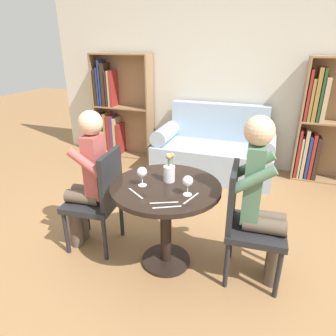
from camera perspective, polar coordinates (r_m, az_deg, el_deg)
ground_plane at (r=2.64m, az=-0.38°, el=-17.30°), size 16.00×16.00×0.00m
back_wall at (r=4.35m, az=10.74°, el=17.92°), size 5.20×0.05×2.70m
round_table at (r=2.32m, az=-0.41°, el=-6.92°), size 0.84×0.84×0.71m
couch at (r=4.16m, az=8.75°, el=3.13°), size 1.57×0.80×0.92m
bookshelf_left at (r=4.83m, az=-9.79°, el=10.63°), size 0.92×0.28×1.55m
bookshelf_right at (r=4.30m, az=27.85°, el=7.16°), size 0.92×0.28×1.55m
chair_left at (r=2.61m, az=-12.88°, el=-5.28°), size 0.46×0.46×0.90m
chair_right at (r=2.31m, az=14.74°, el=-9.52°), size 0.44×0.44×0.90m
person_left at (r=2.58m, az=-15.04°, el=-2.11°), size 0.44×0.36×1.23m
person_right at (r=2.23m, az=17.47°, el=-5.78°), size 0.43×0.35×1.27m
wine_glass_left at (r=2.21m, az=-4.98°, el=-0.90°), size 0.08×0.08×0.15m
wine_glass_right at (r=2.07m, az=3.78°, el=-2.61°), size 0.08×0.08×0.15m
flower_vase at (r=2.28m, az=0.26°, el=-0.45°), size 0.09×0.09×0.22m
knife_left_setting at (r=1.96m, az=-0.20°, el=-7.45°), size 0.17×0.10×0.00m
fork_left_setting at (r=2.07m, az=4.44°, el=-5.77°), size 0.07×0.19×0.00m
knife_right_setting at (r=2.14m, az=-6.19°, el=-4.80°), size 0.16×0.12×0.00m
fork_right_setting at (r=2.01m, az=-0.77°, el=-6.62°), size 0.18×0.09×0.00m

